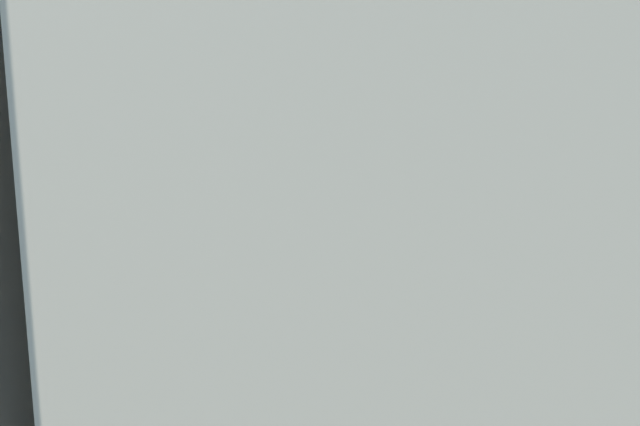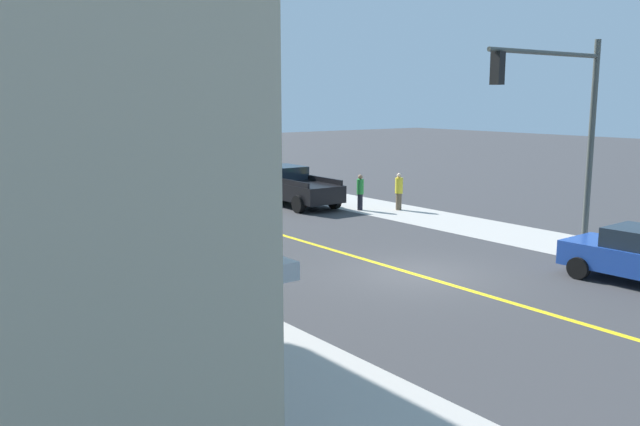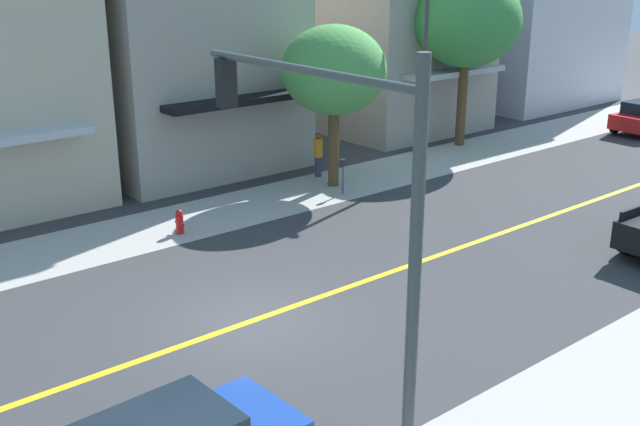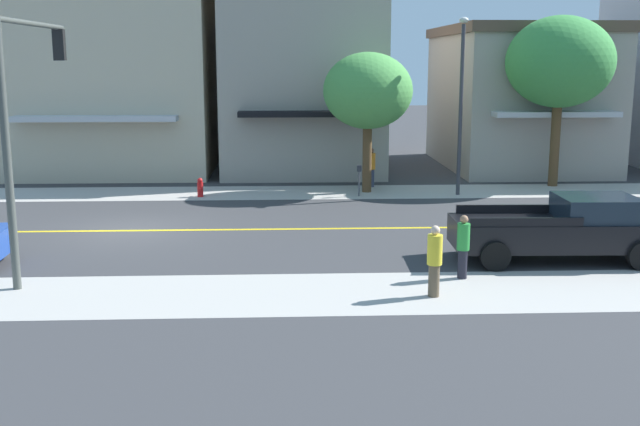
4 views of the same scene
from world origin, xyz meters
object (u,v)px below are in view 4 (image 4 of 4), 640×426
at_px(pedestrian_orange_shirt, 371,166).
at_px(pedestrian_yellow_shirt, 435,259).
at_px(street_tree_right_corner, 368,91).
at_px(black_pickup_truck, 565,229).
at_px(parking_meter, 359,176).
at_px(traffic_light_mast, 25,95).
at_px(fire_hydrant, 200,188).
at_px(street_lamp, 461,88).
at_px(street_tree_left_near, 560,62).
at_px(pedestrian_green_shirt, 463,245).

height_order(pedestrian_orange_shirt, pedestrian_yellow_shirt, pedestrian_orange_shirt).
bearing_deg(street_tree_right_corner, black_pickup_truck, 20.43).
xyz_separation_m(parking_meter, pedestrian_orange_shirt, (-2.32, 0.77, 0.06)).
relative_size(traffic_light_mast, pedestrian_orange_shirt, 4.04).
relative_size(fire_hydrant, street_lamp, 0.11).
xyz_separation_m(street_tree_right_corner, parking_meter, (1.02, -0.43, -3.38)).
bearing_deg(black_pickup_truck, fire_hydrant, 138.16).
height_order(street_tree_right_corner, pedestrian_yellow_shirt, street_tree_right_corner).
distance_m(street_tree_right_corner, traffic_light_mast, 15.67).
xyz_separation_m(fire_hydrant, pedestrian_orange_shirt, (-2.19, 7.29, 0.52)).
xyz_separation_m(fire_hydrant, traffic_light_mast, (11.14, -3.10, 4.24)).
height_order(street_tree_left_near, parking_meter, street_tree_left_near).
bearing_deg(street_tree_right_corner, fire_hydrant, -82.72).
height_order(pedestrian_green_shirt, pedestrian_orange_shirt, pedestrian_orange_shirt).
xyz_separation_m(fire_hydrant, pedestrian_yellow_shirt, (13.78, 6.99, 0.52)).
height_order(street_tree_left_near, traffic_light_mast, street_tree_left_near).
distance_m(fire_hydrant, black_pickup_truck, 15.51).
distance_m(street_tree_right_corner, fire_hydrant, 7.99).
relative_size(street_lamp, pedestrian_green_shirt, 4.34).
relative_size(street_tree_left_near, black_pickup_truck, 1.27).
relative_size(street_tree_left_near, fire_hydrant, 9.42).
xyz_separation_m(parking_meter, black_pickup_truck, (10.53, 4.73, 0.06)).
distance_m(fire_hydrant, pedestrian_orange_shirt, 7.63).
distance_m(parking_meter, traffic_light_mast, 15.09).
relative_size(street_tree_left_near, pedestrian_yellow_shirt, 4.31).
distance_m(black_pickup_truck, pedestrian_green_shirt, 3.63).
bearing_deg(pedestrian_green_shirt, traffic_light_mast, 89.73).
bearing_deg(traffic_light_mast, fire_hydrant, -15.55).
distance_m(street_lamp, pedestrian_yellow_shirt, 14.70).
bearing_deg(street_tree_right_corner, street_tree_left_near, 98.18).
height_order(traffic_light_mast, pedestrian_yellow_shirt, traffic_light_mast).
bearing_deg(pedestrian_green_shirt, street_lamp, -6.43).
bearing_deg(pedestrian_green_shirt, pedestrian_orange_shirt, 8.59).
relative_size(fire_hydrant, pedestrian_green_shirt, 0.47).
bearing_deg(fire_hydrant, black_pickup_truck, 46.53).
bearing_deg(traffic_light_mast, pedestrian_orange_shirt, -37.93).
height_order(pedestrian_green_shirt, pedestrian_yellow_shirt, pedestrian_yellow_shirt).
bearing_deg(street_tree_left_near, parking_meter, -75.86).
bearing_deg(pedestrian_orange_shirt, parking_meter, 96.94).
relative_size(fire_hydrant, parking_meter, 0.61).
relative_size(traffic_light_mast, black_pickup_truck, 1.19).
xyz_separation_m(pedestrian_orange_shirt, pedestrian_yellow_shirt, (15.97, -0.30, -0.00)).
height_order(street_lamp, pedestrian_green_shirt, street_lamp).
distance_m(traffic_light_mast, pedestrian_orange_shirt, 17.30).
relative_size(traffic_light_mast, pedestrian_green_shirt, 4.21).
bearing_deg(black_pickup_truck, street_tree_right_corner, 112.05).
distance_m(street_tree_left_near, traffic_light_mast, 22.77).
bearing_deg(pedestrian_green_shirt, black_pickup_truck, -57.38).
distance_m(fire_hydrant, pedestrian_yellow_shirt, 15.46).
bearing_deg(pedestrian_orange_shirt, fire_hydrant, 41.92).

